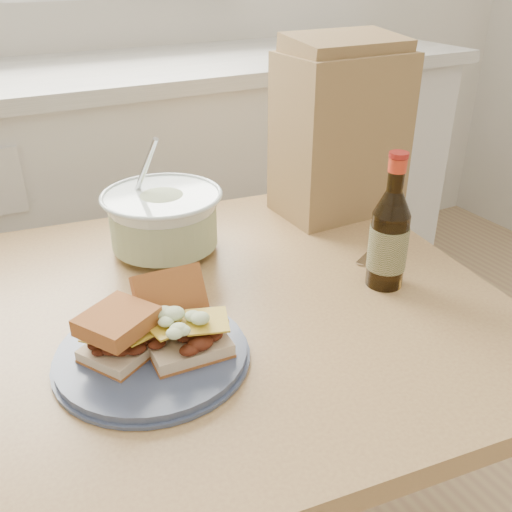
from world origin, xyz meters
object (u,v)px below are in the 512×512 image
plate (152,355)px  paper_bag (340,135)px  coleslaw_bowl (164,222)px  dining_table (246,345)px  beer_bottle (389,238)px

plate → paper_bag: size_ratio=0.79×
coleslaw_bowl → dining_table: bearing=-76.3°
coleslaw_bowl → beer_bottle: beer_bottle is taller
plate → paper_bag: paper_bag is taller
coleslaw_bowl → paper_bag: paper_bag is taller
plate → beer_bottle: size_ratio=1.13×
beer_bottle → paper_bag: bearing=73.8°
beer_bottle → coleslaw_bowl: bearing=138.3°
coleslaw_bowl → paper_bag: 0.43m
paper_bag → coleslaw_bowl: bearing=-179.5°
beer_bottle → paper_bag: paper_bag is taller
dining_table → coleslaw_bowl: bearing=111.3°
dining_table → paper_bag: paper_bag is taller
plate → dining_table: bearing=23.7°
dining_table → beer_bottle: size_ratio=3.92×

